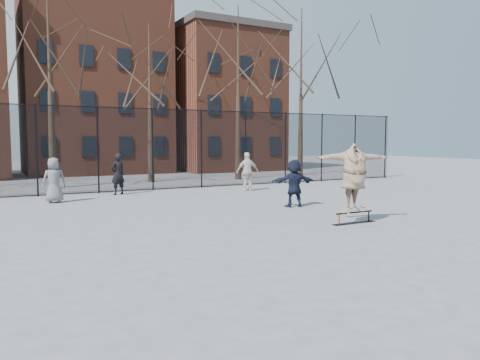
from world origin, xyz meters
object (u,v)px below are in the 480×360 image
skate_rail (354,219)px  bystander_white (247,172)px  bystander_black (118,174)px  bystander_grey (54,180)px  bystander_navy (294,183)px  skateboard (353,210)px  skater (354,176)px

skate_rail → bystander_white: (1.64, 9.19, 0.80)m
bystander_black → bystander_grey: bearing=9.1°
skate_rail → bystander_navy: bearing=83.3°
skateboard → bystander_grey: bystander_grey is taller
skater → skate_rail: bearing=12.4°
bystander_grey → bystander_black: 3.26m
skate_rail → skateboard: 0.26m
skateboard → bystander_navy: (0.48, 3.64, 0.49)m
skate_rail → bystander_white: bearing=79.9°
skater → bystander_navy: size_ratio=1.35×
skate_rail → bystander_white: bystander_white is taller
bystander_white → skateboard: bearing=88.8°
skateboard → bystander_black: (-4.19, 10.64, 0.54)m
skateboard → skater: skater is taller
skateboard → skater: (0.00, 0.00, 1.01)m
skate_rail → bystander_black: (-4.23, 10.64, 0.79)m
bystander_black → bystander_navy: bystander_black is taller
bystander_grey → bystander_navy: bearing=148.0°
bystander_black → bystander_navy: (4.66, -7.00, -0.05)m
bystander_black → skate_rail: bearing=93.0°
bystander_black → skateboard: bearing=92.8°
skater → bystander_navy: 3.71m
bystander_grey → bystander_white: 8.76m
skateboard → skater: 1.01m
skate_rail → bystander_black: bearing=111.7°
skater → bystander_grey: bearing=140.1°
skateboard → bystander_grey: 11.55m
skater → bystander_black: skater is taller
bystander_black → bystander_navy: bearing=105.0°
skate_rail → bystander_grey: size_ratio=0.88×
bystander_white → bystander_black: bearing=-4.7°
bystander_grey → bystander_black: bystander_black is taller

